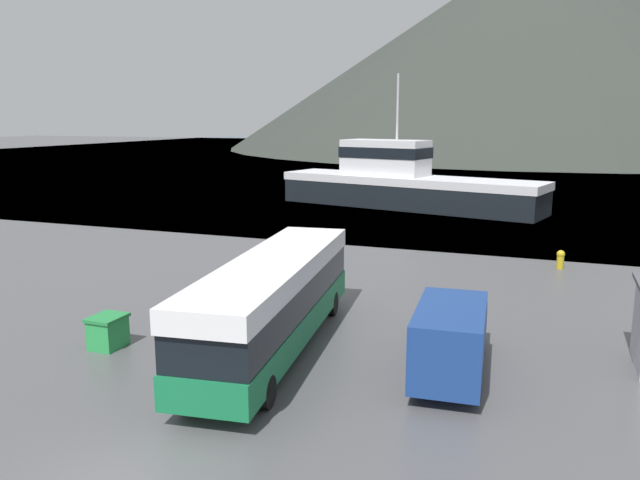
{
  "coord_description": "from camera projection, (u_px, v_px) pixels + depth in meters",
  "views": [
    {
      "loc": [
        8.08,
        -9.22,
        7.53
      ],
      "look_at": [
        -1.79,
        17.09,
        2.0
      ],
      "focal_mm": 35.0,
      "sensor_mm": 36.0,
      "label": 1
    }
  ],
  "objects": [
    {
      "name": "storage_bin",
      "position": [
        108.0,
        331.0,
        20.68
      ],
      "size": [
        1.0,
        1.2,
        1.09
      ],
      "color": "green",
      "rests_on": "ground"
    },
    {
      "name": "hill_backdrop",
      "position": [
        536.0,
        46.0,
        153.26
      ],
      "size": [
        151.05,
        151.05,
        49.42
      ],
      "primitive_type": "cone",
      "color": "#2D332D",
      "rests_on": "ground"
    },
    {
      "name": "fishing_boat",
      "position": [
        403.0,
        183.0,
        52.92
      ],
      "size": [
        23.26,
        10.1,
        11.12
      ],
      "rotation": [
        0.0,
        0.0,
        4.47
      ],
      "color": "black",
      "rests_on": "water_surface"
    },
    {
      "name": "tour_bus",
      "position": [
        274.0,
        298.0,
        20.28
      ],
      "size": [
        3.85,
        11.89,
        3.08
      ],
      "rotation": [
        0.0,
        0.0,
        0.12
      ],
      "color": "#146B3D",
      "rests_on": "ground"
    },
    {
      "name": "delivery_van",
      "position": [
        451.0,
        336.0,
        18.33
      ],
      "size": [
        2.33,
        5.91,
        2.26
      ],
      "rotation": [
        0.0,
        0.0,
        0.08
      ],
      "color": "navy",
      "rests_on": "ground"
    },
    {
      "name": "water_surface",
      "position": [
        519.0,
        150.0,
        146.53
      ],
      "size": [
        240.0,
        240.0,
        0.0
      ],
      "primitive_type": "plane",
      "color": "#475B6B",
      "rests_on": "ground"
    },
    {
      "name": "mooring_bollard",
      "position": [
        560.0,
        259.0,
        31.51
      ],
      "size": [
        0.4,
        0.4,
        0.95
      ],
      "color": "#B29919",
      "rests_on": "ground"
    }
  ]
}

